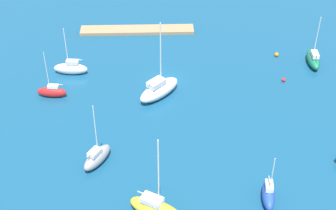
# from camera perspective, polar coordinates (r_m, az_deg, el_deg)

# --- Properties ---
(water) EXTENTS (160.00, 160.00, 0.00)m
(water) POSITION_cam_1_polar(r_m,az_deg,el_deg) (82.61, -0.18, 2.74)
(water) COLOR navy
(water) RESTS_ON ground
(pier_dock) EXTENTS (21.40, 3.14, 0.59)m
(pier_dock) POSITION_cam_1_polar(r_m,az_deg,el_deg) (96.79, -3.50, 8.47)
(pier_dock) COLOR #997A56
(pier_dock) RESTS_ON ground
(sailboat_white_center_basin) EXTENTS (5.76, 2.18, 8.49)m
(sailboat_white_center_basin) POSITION_cam_1_polar(r_m,az_deg,el_deg) (85.32, -10.93, 4.11)
(sailboat_white_center_basin) COLOR white
(sailboat_white_center_basin) RESTS_ON water
(sailboat_red_outer_mooring) EXTENTS (4.75, 1.94, 8.04)m
(sailboat_red_outer_mooring) POSITION_cam_1_polar(r_m,az_deg,el_deg) (80.61, -12.99, 1.49)
(sailboat_red_outer_mooring) COLOR red
(sailboat_red_outer_mooring) RESTS_ON water
(sailboat_green_lone_north) EXTENTS (1.98, 5.82, 8.87)m
(sailboat_green_lone_north) POSITION_cam_1_polar(r_m,az_deg,el_deg) (89.68, 16.08, 5.01)
(sailboat_green_lone_north) COLOR #19724C
(sailboat_green_lone_north) RESTS_ON water
(sailboat_gray_west_end) EXTENTS (4.36, 5.50, 9.36)m
(sailboat_gray_west_end) POSITION_cam_1_polar(r_m,az_deg,el_deg) (67.54, -8.02, -5.84)
(sailboat_gray_west_end) COLOR gray
(sailboat_gray_west_end) RESTS_ON water
(sailboat_yellow_inner_mooring) EXTENTS (7.32, 5.54, 12.14)m
(sailboat_yellow_inner_mooring) POSITION_cam_1_polar(r_m,az_deg,el_deg) (60.51, -1.35, -11.67)
(sailboat_yellow_inner_mooring) COLOR yellow
(sailboat_yellow_inner_mooring) RESTS_ON water
(sailboat_blue_east_end) EXTENTS (2.02, 4.82, 7.32)m
(sailboat_blue_east_end) POSITION_cam_1_polar(r_m,az_deg,el_deg) (63.40, 11.26, -9.92)
(sailboat_blue_east_end) COLOR #2347B2
(sailboat_blue_east_end) RESTS_ON water
(sailboat_white_along_channel) EXTENTS (7.47, 7.45, 12.75)m
(sailboat_white_along_channel) POSITION_cam_1_polar(r_m,az_deg,el_deg) (78.36, -1.02, 1.80)
(sailboat_white_along_channel) COLOR white
(sailboat_white_along_channel) RESTS_ON water
(mooring_buoy_orange) EXTENTS (0.74, 0.74, 0.74)m
(mooring_buoy_orange) POSITION_cam_1_polar(r_m,az_deg,el_deg) (90.83, 12.18, 5.60)
(mooring_buoy_orange) COLOR orange
(mooring_buoy_orange) RESTS_ON water
(mooring_buoy_red) EXTENTS (0.64, 0.64, 0.64)m
(mooring_buoy_red) POSITION_cam_1_polar(r_m,az_deg,el_deg) (84.45, 12.93, 2.80)
(mooring_buoy_red) COLOR red
(mooring_buoy_red) RESTS_ON water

